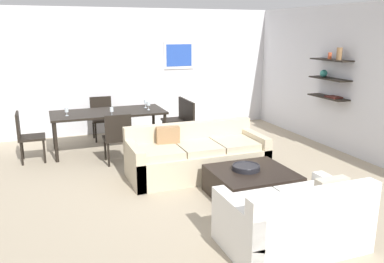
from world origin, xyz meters
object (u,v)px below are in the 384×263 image
at_px(dining_chair_head, 102,115).
at_px(wine_glass_right_far, 145,102).
at_px(sofa_beige, 196,157).
at_px(coffee_table, 251,184).
at_px(loveseat_white, 293,221).
at_px(wine_glass_foot, 112,110).
at_px(decorative_bowl, 246,167).
at_px(dining_chair_foot, 117,135).
at_px(wine_glass_left_near, 67,110).
at_px(wine_glass_right_near, 148,104).
at_px(dining_table, 108,115).
at_px(dining_chair_right_far, 178,116).
at_px(dining_chair_left_near, 26,134).
at_px(dining_chair_right_near, 185,121).

relative_size(dining_chair_head, wine_glass_right_far, 5.47).
height_order(sofa_beige, coffee_table, sofa_beige).
distance_m(loveseat_white, wine_glass_foot, 4.05).
xyz_separation_m(decorative_bowl, wine_glass_foot, (-1.39, 2.46, 0.44)).
relative_size(sofa_beige, loveseat_white, 1.50).
height_order(dining_chair_foot, wine_glass_right_far, wine_glass_right_far).
xyz_separation_m(wine_glass_left_near, wine_glass_right_near, (1.50, 0.00, 0.02)).
distance_m(loveseat_white, dining_table, 4.42).
xyz_separation_m(dining_chair_foot, wine_glass_right_near, (0.75, 0.76, 0.36)).
bearing_deg(dining_chair_head, dining_chair_right_far, -24.65).
distance_m(decorative_bowl, dining_chair_foot, 2.43).
bearing_deg(wine_glass_right_far, dining_chair_head, 134.59).
bearing_deg(loveseat_white, wine_glass_right_far, 96.18).
bearing_deg(dining_chair_foot, dining_table, 90.00).
relative_size(coffee_table, dining_chair_head, 1.21).
bearing_deg(wine_glass_right_near, dining_chair_right_far, 25.12).
bearing_deg(wine_glass_right_far, sofa_beige, -80.98).
relative_size(dining_chair_left_near, wine_glass_foot, 5.76).
distance_m(coffee_table, wine_glass_right_far, 3.20).
relative_size(coffee_table, wine_glass_foot, 7.00).
relative_size(loveseat_white, wine_glass_right_near, 8.89).
distance_m(loveseat_white, wine_glass_left_near, 4.60).
relative_size(loveseat_white, decorative_bowl, 3.76).
bearing_deg(dining_chair_foot, dining_chair_right_far, 36.91).
bearing_deg(coffee_table, dining_chair_right_far, 89.86).
bearing_deg(sofa_beige, dining_table, 119.96).
bearing_deg(wine_glass_foot, dining_chair_foot, -90.00).
bearing_deg(loveseat_white, dining_chair_right_far, 87.03).
distance_m(loveseat_white, wine_glass_right_far, 4.41).
height_order(coffee_table, wine_glass_right_far, wine_glass_right_far).
relative_size(loveseat_white, dining_chair_right_near, 1.64).
bearing_deg(wine_glass_right_near, dining_chair_head, 127.04).
height_order(loveseat_white, wine_glass_foot, wine_glass_foot).
bearing_deg(sofa_beige, wine_glass_left_near, 136.42).
bearing_deg(dining_chair_head, wine_glass_right_near, -52.96).
relative_size(dining_chair_foot, wine_glass_right_far, 5.47).
bearing_deg(dining_chair_head, wine_glass_right_far, -45.41).
height_order(coffee_table, dining_chair_right_far, dining_chair_right_far).
relative_size(decorative_bowl, wine_glass_foot, 2.51).
distance_m(dining_chair_right_far, wine_glass_right_far, 0.79).
bearing_deg(dining_table, dining_chair_left_near, -171.69).
bearing_deg(dining_chair_right_near, dining_chair_foot, -155.35).
xyz_separation_m(dining_chair_head, wine_glass_right_near, (0.75, -0.99, 0.36)).
xyz_separation_m(loveseat_white, dining_chair_right_near, (0.23, 4.02, 0.21)).
relative_size(loveseat_white, wine_glass_left_near, 10.45).
bearing_deg(decorative_bowl, loveseat_white, -96.98).
xyz_separation_m(dining_table, wine_glass_right_near, (0.75, -0.12, 0.18)).
relative_size(sofa_beige, dining_chair_left_near, 2.45).
distance_m(decorative_bowl, dining_chair_right_far, 3.08).
relative_size(loveseat_white, dining_table, 0.69).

